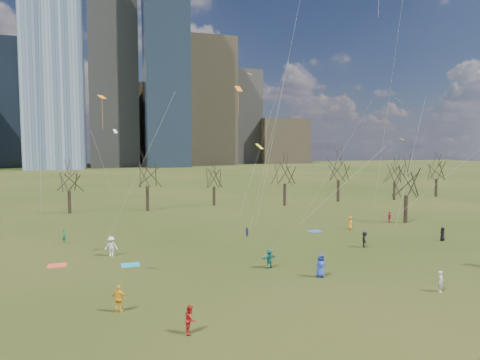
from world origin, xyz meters
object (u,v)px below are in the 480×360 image
object	(u,v)px
blanket_teal	(130,265)
person_2	(190,319)
person_1	(441,281)
person_4	(119,299)
blanket_navy	(315,231)
blanket_crimson	(57,265)
person_0	(321,266)

from	to	relation	value
blanket_teal	person_2	xyz separation A→B (m)	(2.40, -15.42, 0.80)
person_1	person_2	distance (m)	18.69
person_1	person_4	xyz separation A→B (m)	(-22.37, 3.12, 0.10)
blanket_navy	blanket_crimson	world-z (taller)	same
person_1	person_4	world-z (taller)	person_4
blanket_crimson	person_0	world-z (taller)	person_0
blanket_crimson	person_4	bearing A→B (deg)	-69.06
blanket_teal	person_2	bearing A→B (deg)	-81.16
blanket_navy	blanket_crimson	xyz separation A→B (m)	(-28.97, -6.94, 0.00)
blanket_teal	blanket_navy	size ratio (longest dim) A/B	1.00
blanket_teal	person_0	size ratio (longest dim) A/B	0.84
blanket_teal	blanket_crimson	bearing A→B (deg)	163.98
blanket_crimson	person_0	bearing A→B (deg)	-26.11
person_0	person_4	xyz separation A→B (m)	(-15.74, -2.64, -0.07)
person_4	person_0	bearing A→B (deg)	-150.53
person_0	person_2	xyz separation A→B (m)	(-12.02, -7.09, -0.13)
blanket_crimson	person_4	xyz separation A→B (m)	(4.88, -12.75, 0.86)
blanket_navy	person_0	world-z (taller)	person_0
blanket_teal	blanket_navy	bearing A→B (deg)	20.96
blanket_crimson	person_1	distance (m)	31.54
blanket_teal	blanket_navy	world-z (taller)	same
person_4	blanket_navy	bearing A→B (deg)	-120.80
blanket_navy	person_1	size ratio (longest dim) A/B	1.03
blanket_teal	person_4	xyz separation A→B (m)	(-1.32, -10.97, 0.86)
blanket_navy	person_2	xyz separation A→B (m)	(-20.38, -24.14, 0.80)
blanket_crimson	person_1	bearing A→B (deg)	-30.22
person_2	person_4	bearing A→B (deg)	56.37
blanket_crimson	person_4	distance (m)	13.67
person_1	person_2	world-z (taller)	person_2
person_4	blanket_teal	bearing A→B (deg)	-76.94
blanket_teal	blanket_crimson	world-z (taller)	same
blanket_crimson	person_0	distance (m)	22.98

